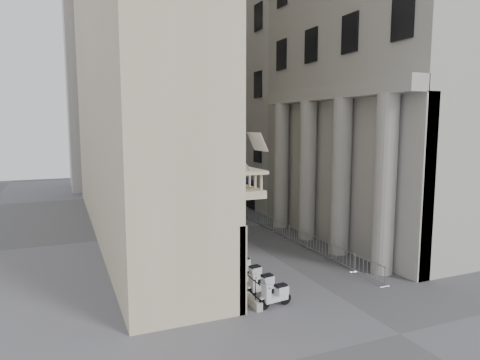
# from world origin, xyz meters

# --- Properties ---
(ground) EXTENTS (120.00, 120.00, 0.00)m
(ground) POSITION_xyz_m (0.00, 0.00, 0.00)
(ground) COLOR #474749
(ground) RESTS_ON ground
(left_building) EXTENTS (5.00, 36.00, 34.00)m
(left_building) POSITION_xyz_m (-7.50, 22.00, 17.00)
(left_building) COLOR beige
(left_building) RESTS_ON ground
(far_building) EXTENTS (22.00, 10.00, 30.00)m
(far_building) POSITION_xyz_m (0.00, 48.00, 15.00)
(far_building) COLOR silver
(far_building) RESTS_ON ground
(iron_fence) EXTENTS (0.30, 28.00, 1.40)m
(iron_fence) POSITION_xyz_m (-4.30, 18.00, 0.00)
(iron_fence) COLOR black
(iron_fence) RESTS_ON ground
(blue_awning) EXTENTS (1.60, 3.00, 3.00)m
(blue_awning) POSITION_xyz_m (4.15, 26.00, 0.00)
(blue_awning) COLOR navy
(blue_awning) RESTS_ON ground
(flag) EXTENTS (1.00, 1.40, 8.20)m
(flag) POSITION_xyz_m (-4.00, 5.00, 0.00)
(flag) COLOR #9E0C11
(flag) RESTS_ON ground
(scooter_0) EXTENTS (1.46, 0.74, 1.50)m
(scooter_0) POSITION_xyz_m (-3.41, 4.24, 0.00)
(scooter_0) COLOR silver
(scooter_0) RESTS_ON ground
(scooter_1) EXTENTS (1.46, 0.74, 1.50)m
(scooter_1) POSITION_xyz_m (-3.41, 5.67, 0.00)
(scooter_1) COLOR silver
(scooter_1) RESTS_ON ground
(scooter_2) EXTENTS (1.46, 0.74, 1.50)m
(scooter_2) POSITION_xyz_m (-3.41, 7.10, 0.00)
(scooter_2) COLOR silver
(scooter_2) RESTS_ON ground
(scooter_3) EXTENTS (1.46, 0.74, 1.50)m
(scooter_3) POSITION_xyz_m (-3.41, 8.54, 0.00)
(scooter_3) COLOR silver
(scooter_3) RESTS_ON ground
(scooter_4) EXTENTS (1.46, 0.74, 1.50)m
(scooter_4) POSITION_xyz_m (-3.41, 9.97, 0.00)
(scooter_4) COLOR silver
(scooter_4) RESTS_ON ground
(scooter_5) EXTENTS (1.46, 0.74, 1.50)m
(scooter_5) POSITION_xyz_m (-3.41, 11.40, 0.00)
(scooter_5) COLOR silver
(scooter_5) RESTS_ON ground
(scooter_6) EXTENTS (1.46, 0.74, 1.50)m
(scooter_6) POSITION_xyz_m (-3.41, 12.83, 0.00)
(scooter_6) COLOR silver
(scooter_6) RESTS_ON ground
(scooter_7) EXTENTS (1.46, 0.74, 1.50)m
(scooter_7) POSITION_xyz_m (-3.41, 14.26, 0.00)
(scooter_7) COLOR silver
(scooter_7) RESTS_ON ground
(scooter_8) EXTENTS (1.46, 0.74, 1.50)m
(scooter_8) POSITION_xyz_m (-3.41, 15.69, 0.00)
(scooter_8) COLOR silver
(scooter_8) RESTS_ON ground
(scooter_9) EXTENTS (1.46, 0.74, 1.50)m
(scooter_9) POSITION_xyz_m (-3.41, 17.13, 0.00)
(scooter_9) COLOR silver
(scooter_9) RESTS_ON ground
(scooter_10) EXTENTS (1.46, 0.74, 1.50)m
(scooter_10) POSITION_xyz_m (-3.41, 18.56, 0.00)
(scooter_10) COLOR silver
(scooter_10) RESTS_ON ground
(scooter_11) EXTENTS (1.46, 0.74, 1.50)m
(scooter_11) POSITION_xyz_m (-3.41, 19.99, 0.00)
(scooter_11) COLOR silver
(scooter_11) RESTS_ON ground
(scooter_12) EXTENTS (1.46, 0.74, 1.50)m
(scooter_12) POSITION_xyz_m (-3.41, 21.42, 0.00)
(scooter_12) COLOR silver
(scooter_12) RESTS_ON ground
(barrier_0) EXTENTS (0.60, 2.40, 1.10)m
(barrier_0) POSITION_xyz_m (2.89, 5.38, 0.00)
(barrier_0) COLOR #9DA0A4
(barrier_0) RESTS_ON ground
(barrier_1) EXTENTS (0.60, 2.40, 1.10)m
(barrier_1) POSITION_xyz_m (2.89, 7.88, 0.00)
(barrier_1) COLOR #9DA0A4
(barrier_1) RESTS_ON ground
(barrier_2) EXTENTS (0.60, 2.40, 1.10)m
(barrier_2) POSITION_xyz_m (2.89, 10.38, 0.00)
(barrier_2) COLOR #9DA0A4
(barrier_2) RESTS_ON ground
(barrier_3) EXTENTS (0.60, 2.40, 1.10)m
(barrier_3) POSITION_xyz_m (2.89, 12.88, 0.00)
(barrier_3) COLOR #9DA0A4
(barrier_3) RESTS_ON ground
(barrier_4) EXTENTS (0.60, 2.40, 1.10)m
(barrier_4) POSITION_xyz_m (2.89, 15.38, 0.00)
(barrier_4) COLOR #9DA0A4
(barrier_4) RESTS_ON ground
(barrier_5) EXTENTS (0.60, 2.40, 1.10)m
(barrier_5) POSITION_xyz_m (2.89, 17.88, 0.00)
(barrier_5) COLOR #9DA0A4
(barrier_5) RESTS_ON ground
(barrier_6) EXTENTS (0.60, 2.40, 1.10)m
(barrier_6) POSITION_xyz_m (2.89, 20.38, 0.00)
(barrier_6) COLOR #9DA0A4
(barrier_6) RESTS_ON ground
(barrier_7) EXTENTS (0.60, 2.40, 1.10)m
(barrier_7) POSITION_xyz_m (2.89, 22.88, 0.00)
(barrier_7) COLOR #9DA0A4
(barrier_7) RESTS_ON ground
(security_tent) EXTENTS (4.37, 4.37, 3.55)m
(security_tent) POSITION_xyz_m (-3.45, 20.46, 2.97)
(security_tent) COLOR silver
(security_tent) RESTS_ON ground
(street_lamp) EXTENTS (2.34, 1.12, 7.62)m
(street_lamp) POSITION_xyz_m (-3.94, 20.90, 4.51)
(street_lamp) COLOR gray
(street_lamp) RESTS_ON ground
(info_kiosk) EXTENTS (0.30, 0.86, 1.80)m
(info_kiosk) POSITION_xyz_m (-3.18, 19.89, 0.91)
(info_kiosk) COLOR black
(info_kiosk) RESTS_ON ground
(pedestrian_a) EXTENTS (0.72, 0.61, 1.68)m
(pedestrian_a) POSITION_xyz_m (1.32, 23.52, 0.84)
(pedestrian_a) COLOR black
(pedestrian_a) RESTS_ON ground
(pedestrian_b) EXTENTS (0.89, 0.80, 1.53)m
(pedestrian_b) POSITION_xyz_m (3.00, 30.50, 0.76)
(pedestrian_b) COLOR black
(pedestrian_b) RESTS_ON ground
(pedestrian_c) EXTENTS (1.12, 1.08, 1.94)m
(pedestrian_c) POSITION_xyz_m (-1.52, 28.03, 0.97)
(pedestrian_c) COLOR black
(pedestrian_c) RESTS_ON ground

